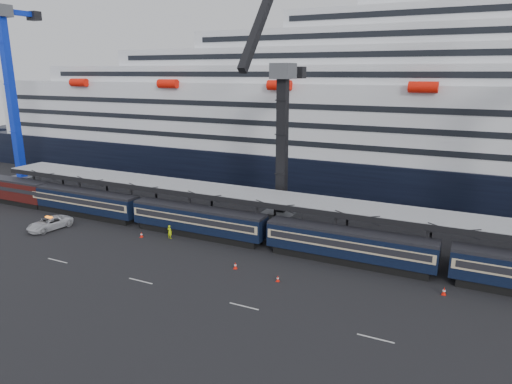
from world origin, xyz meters
TOP-DOWN VIEW (x-y plane):
  - ground at (0.00, 0.00)m, footprint 260.00×260.00m
  - train at (-4.65, 10.00)m, footprint 133.05×3.00m
  - canopy at (0.00, 14.00)m, footprint 130.00×6.25m
  - cruise_ship at (-1.08, 45.99)m, footprint 214.09×28.84m
  - crane_blue at (-72.00, 17.55)m, footprint 4.50×19.91m
  - crane_dark_near at (-20.00, 18.59)m, footprint 4.50×17.75m
  - pickup_truck at (-47.72, 3.29)m, footprint 3.62×6.35m
  - worker at (-30.75, 7.50)m, footprint 0.70×0.49m
  - traffic_cone_a at (-34.37, 6.27)m, footprint 0.38×0.38m
  - traffic_cone_b at (-18.67, 2.96)m, footprint 0.39×0.39m
  - traffic_cone_c at (-13.24, 2.11)m, footprint 0.33×0.33m
  - traffic_cone_d at (2.38, 6.46)m, footprint 0.40×0.40m

SIDE VIEW (x-z plane):
  - ground at x=0.00m, z-range 0.00..0.00m
  - traffic_cone_c at x=-13.24m, z-range 0.00..0.67m
  - traffic_cone_a at x=-34.37m, z-range 0.00..0.75m
  - traffic_cone_b at x=-18.67m, z-range 0.00..0.77m
  - traffic_cone_d at x=2.38m, z-range -0.01..0.80m
  - pickup_truck at x=-47.72m, z-range 0.00..1.67m
  - worker at x=-30.75m, z-range 0.00..1.80m
  - train at x=-4.65m, z-range 0.18..4.23m
  - canopy at x=0.00m, z-range 2.49..8.01m
  - crane_dark_near at x=-20.00m, z-range -5.61..29.47m
  - cruise_ship at x=-1.08m, z-range -4.66..29.34m
  - crane_blue at x=-72.00m, z-range -7.78..44.23m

